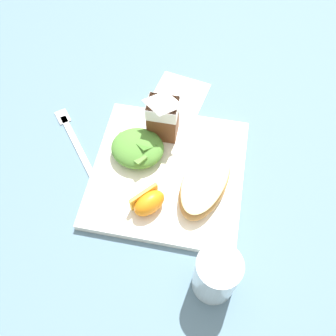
{
  "coord_description": "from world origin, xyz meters",
  "views": [
    {
      "loc": [
        0.07,
        -0.35,
        0.63
      ],
      "look_at": [
        0.0,
        0.0,
        0.03
      ],
      "focal_mm": 40.43,
      "sensor_mm": 36.0,
      "label": 1
    }
  ],
  "objects_px": {
    "green_salad_pile": "(138,148)",
    "milk_carton": "(163,114)",
    "drinking_clear_cup": "(216,275)",
    "orange_wedge_front": "(149,202)",
    "cheesy_pizza_bread": "(206,179)",
    "metal_fork": "(73,137)",
    "white_plate": "(168,173)",
    "paper_napkin": "(179,95)"
  },
  "relations": [
    {
      "from": "paper_napkin",
      "to": "metal_fork",
      "type": "distance_m",
      "value": 0.24
    },
    {
      "from": "milk_carton",
      "to": "paper_napkin",
      "type": "distance_m",
      "value": 0.14
    },
    {
      "from": "paper_napkin",
      "to": "drinking_clear_cup",
      "type": "distance_m",
      "value": 0.41
    },
    {
      "from": "drinking_clear_cup",
      "to": "metal_fork",
      "type": "bearing_deg",
      "value": 143.0
    },
    {
      "from": "white_plate",
      "to": "cheesy_pizza_bread",
      "type": "distance_m",
      "value": 0.08
    },
    {
      "from": "orange_wedge_front",
      "to": "cheesy_pizza_bread",
      "type": "bearing_deg",
      "value": 35.99
    },
    {
      "from": "white_plate",
      "to": "drinking_clear_cup",
      "type": "relative_size",
      "value": 2.65
    },
    {
      "from": "green_salad_pile",
      "to": "metal_fork",
      "type": "height_order",
      "value": "green_salad_pile"
    },
    {
      "from": "paper_napkin",
      "to": "orange_wedge_front",
      "type": "bearing_deg",
      "value": -91.18
    },
    {
      "from": "drinking_clear_cup",
      "to": "milk_carton",
      "type": "bearing_deg",
      "value": 116.48
    },
    {
      "from": "cheesy_pizza_bread",
      "to": "green_salad_pile",
      "type": "xyz_separation_m",
      "value": [
        -0.14,
        0.04,
        0.0
      ]
    },
    {
      "from": "cheesy_pizza_bread",
      "to": "paper_napkin",
      "type": "distance_m",
      "value": 0.23
    },
    {
      "from": "white_plate",
      "to": "milk_carton",
      "type": "bearing_deg",
      "value": 106.94
    },
    {
      "from": "metal_fork",
      "to": "drinking_clear_cup",
      "type": "distance_m",
      "value": 0.4
    },
    {
      "from": "green_salad_pile",
      "to": "orange_wedge_front",
      "type": "relative_size",
      "value": 1.45
    },
    {
      "from": "paper_napkin",
      "to": "white_plate",
      "type": "bearing_deg",
      "value": -86.26
    },
    {
      "from": "orange_wedge_front",
      "to": "drinking_clear_cup",
      "type": "relative_size",
      "value": 0.65
    },
    {
      "from": "green_salad_pile",
      "to": "drinking_clear_cup",
      "type": "distance_m",
      "value": 0.28
    },
    {
      "from": "white_plate",
      "to": "milk_carton",
      "type": "height_order",
      "value": "milk_carton"
    },
    {
      "from": "orange_wedge_front",
      "to": "drinking_clear_cup",
      "type": "height_order",
      "value": "drinking_clear_cup"
    },
    {
      "from": "milk_carton",
      "to": "drinking_clear_cup",
      "type": "bearing_deg",
      "value": -63.52
    },
    {
      "from": "paper_napkin",
      "to": "metal_fork",
      "type": "xyz_separation_m",
      "value": [
        -0.19,
        -0.15,
        0.0
      ]
    },
    {
      "from": "drinking_clear_cup",
      "to": "paper_napkin",
      "type": "bearing_deg",
      "value": 107.55
    },
    {
      "from": "metal_fork",
      "to": "paper_napkin",
      "type": "bearing_deg",
      "value": 38.2
    },
    {
      "from": "white_plate",
      "to": "paper_napkin",
      "type": "distance_m",
      "value": 0.2
    },
    {
      "from": "green_salad_pile",
      "to": "drinking_clear_cup",
      "type": "bearing_deg",
      "value": -51.03
    },
    {
      "from": "white_plate",
      "to": "cheesy_pizza_bread",
      "type": "xyz_separation_m",
      "value": [
        0.07,
        -0.01,
        0.03
      ]
    },
    {
      "from": "milk_carton",
      "to": "orange_wedge_front",
      "type": "distance_m",
      "value": 0.17
    },
    {
      "from": "milk_carton",
      "to": "cheesy_pizza_bread",
      "type": "bearing_deg",
      "value": -45.3
    },
    {
      "from": "white_plate",
      "to": "green_salad_pile",
      "type": "height_order",
      "value": "green_salad_pile"
    },
    {
      "from": "cheesy_pizza_bread",
      "to": "drinking_clear_cup",
      "type": "relative_size",
      "value": 1.72
    },
    {
      "from": "paper_napkin",
      "to": "milk_carton",
      "type": "bearing_deg",
      "value": -96.12
    },
    {
      "from": "cheesy_pizza_bread",
      "to": "drinking_clear_cup",
      "type": "bearing_deg",
      "value": -77.61
    },
    {
      "from": "milk_carton",
      "to": "drinking_clear_cup",
      "type": "height_order",
      "value": "milk_carton"
    },
    {
      "from": "cheesy_pizza_bread",
      "to": "milk_carton",
      "type": "bearing_deg",
      "value": 134.7
    },
    {
      "from": "cheesy_pizza_bread",
      "to": "metal_fork",
      "type": "bearing_deg",
      "value": 167.01
    },
    {
      "from": "milk_carton",
      "to": "drinking_clear_cup",
      "type": "distance_m",
      "value": 0.3
    },
    {
      "from": "green_salad_pile",
      "to": "milk_carton",
      "type": "bearing_deg",
      "value": 56.9
    },
    {
      "from": "orange_wedge_front",
      "to": "milk_carton",
      "type": "bearing_deg",
      "value": 92.36
    },
    {
      "from": "green_salad_pile",
      "to": "white_plate",
      "type": "bearing_deg",
      "value": -22.63
    },
    {
      "from": "green_salad_pile",
      "to": "milk_carton",
      "type": "xyz_separation_m",
      "value": [
        0.04,
        0.06,
        0.04
      ]
    },
    {
      "from": "green_salad_pile",
      "to": "drinking_clear_cup",
      "type": "height_order",
      "value": "drinking_clear_cup"
    }
  ]
}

